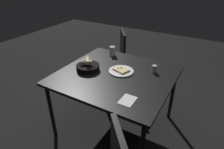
# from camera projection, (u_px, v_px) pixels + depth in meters

# --- Properties ---
(ground) EXTENTS (8.00, 8.00, 0.00)m
(ground) POSITION_uv_depth(u_px,v_px,m) (115.00, 125.00, 2.38)
(ground) COLOR black
(dining_table) EXTENTS (1.09, 1.16, 0.73)m
(dining_table) POSITION_uv_depth(u_px,v_px,m) (116.00, 78.00, 2.05)
(dining_table) COLOR black
(dining_table) RESTS_ON ground
(pizza_plate) EXTENTS (0.27, 0.27, 0.04)m
(pizza_plate) POSITION_uv_depth(u_px,v_px,m) (121.00, 71.00, 2.07)
(pizza_plate) COLOR white
(pizza_plate) RESTS_ON dining_table
(bread_basket) EXTENTS (0.25, 0.25, 0.12)m
(bread_basket) POSITION_uv_depth(u_px,v_px,m) (88.00, 67.00, 2.10)
(bread_basket) COLOR black
(bread_basket) RESTS_ON dining_table
(beer_glass) EXTENTS (0.07, 0.07, 0.11)m
(beer_glass) POSITION_uv_depth(u_px,v_px,m) (112.00, 51.00, 2.44)
(beer_glass) COLOR silver
(beer_glass) RESTS_ON dining_table
(pepper_shaker) EXTENTS (0.05, 0.05, 0.08)m
(pepper_shaker) POSITION_uv_depth(u_px,v_px,m) (154.00, 69.00, 2.05)
(pepper_shaker) COLOR #BFB299
(pepper_shaker) RESTS_ON dining_table
(napkin) EXTENTS (0.16, 0.12, 0.00)m
(napkin) POSITION_uv_depth(u_px,v_px,m) (128.00, 100.00, 1.63)
(napkin) COLOR white
(napkin) RESTS_ON dining_table
(chair_near) EXTENTS (0.61, 0.61, 0.87)m
(chair_near) POSITION_uv_depth(u_px,v_px,m) (115.00, 55.00, 3.03)
(chair_near) COLOR #252525
(chair_near) RESTS_ON ground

